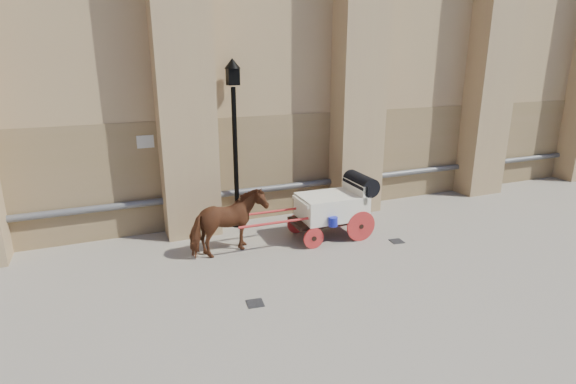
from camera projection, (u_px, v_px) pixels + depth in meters
name	position (u px, v px, depth m)	size (l,w,h in m)	color
ground	(276.00, 285.00, 9.38)	(90.00, 90.00, 0.00)	gray
horse	(228.00, 223.00, 10.66)	(0.84, 1.84, 1.56)	brown
carriage	(336.00, 204.00, 11.71)	(3.73, 1.33, 1.62)	black
street_lamp	(235.00, 140.00, 11.99)	(0.43, 0.43, 4.54)	black
drain_grate_near	(255.00, 303.00, 8.67)	(0.32, 0.32, 0.01)	black
drain_grate_far	(397.00, 241.00, 11.58)	(0.32, 0.32, 0.01)	black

